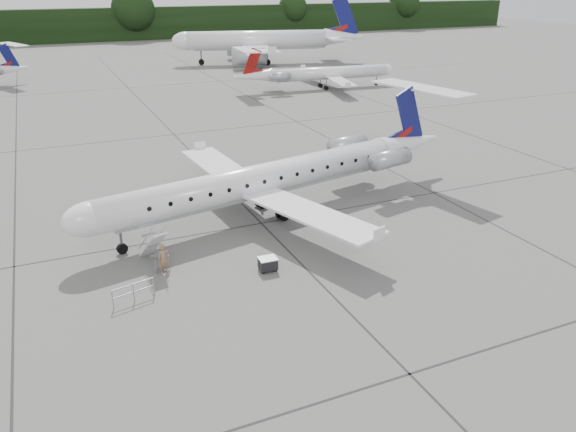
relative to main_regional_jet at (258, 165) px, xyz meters
name	(u,v)px	position (x,y,z in m)	size (l,w,h in m)	color
ground	(348,253)	(2.89, -7.39, -3.70)	(320.00, 320.00, 0.00)	#5D5D5A
treeline	(94,25)	(2.89, 122.61, 0.30)	(260.00, 4.00, 8.00)	black
main_regional_jet	(258,165)	(0.00, 0.00, 0.00)	(28.87, 20.78, 7.40)	white
airstair	(153,246)	(-8.01, -4.03, -2.54)	(0.85, 2.48, 2.32)	white
passenger	(164,259)	(-7.72, -5.40, -2.82)	(0.65, 0.42, 1.77)	#846148
safety_railing	(134,293)	(-9.79, -7.71, -3.20)	(2.20, 0.08, 1.00)	gray
baggage_cart	(268,264)	(-2.32, -7.43, -3.28)	(0.97, 0.78, 0.84)	black
bg_narrowbody	(257,31)	(26.43, 69.28, 2.29)	(33.40, 24.04, 11.99)	white
bg_regional_right	(329,67)	(26.96, 41.07, -0.62)	(23.50, 16.92, 6.17)	white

